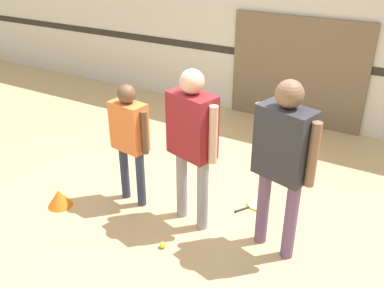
# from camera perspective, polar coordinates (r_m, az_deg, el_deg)

# --- Properties ---
(ground_plane) EXTENTS (16.00, 16.00, 0.00)m
(ground_plane) POSITION_cam_1_polar(r_m,az_deg,el_deg) (4.91, -0.80, -8.75)
(ground_plane) COLOR tan
(wall_back) EXTENTS (16.00, 0.07, 3.20)m
(wall_back) POSITION_cam_1_polar(r_m,az_deg,el_deg) (6.90, 12.63, 15.76)
(wall_back) COLOR silver
(wall_back) RESTS_ON ground_plane
(wall_panel) EXTENTS (2.14, 0.05, 1.69)m
(wall_panel) POSITION_cam_1_polar(r_m,az_deg,el_deg) (6.95, 13.81, 9.33)
(wall_panel) COLOR #756047
(wall_panel) RESTS_ON ground_plane
(person_instructor) EXTENTS (0.63, 0.38, 1.71)m
(person_instructor) POSITION_cam_1_polar(r_m,az_deg,el_deg) (4.19, 0.00, 1.42)
(person_instructor) COLOR gray
(person_instructor) RESTS_ON ground_plane
(person_student_left) EXTENTS (0.54, 0.27, 1.42)m
(person_student_left) POSITION_cam_1_polar(r_m,az_deg,el_deg) (4.67, -8.35, 1.52)
(person_student_left) COLOR #2D334C
(person_student_left) RESTS_ON ground_plane
(person_student_right) EXTENTS (0.64, 0.39, 1.75)m
(person_student_right) POSITION_cam_1_polar(r_m,az_deg,el_deg) (3.87, 12.06, -1.05)
(person_student_right) COLOR #6B4C70
(person_student_right) RESTS_ON ground_plane
(racket_spare_on_floor) EXTENTS (0.36, 0.45, 0.03)m
(racket_spare_on_floor) POSITION_cam_1_polar(r_m,az_deg,el_deg) (5.03, 8.61, -7.99)
(racket_spare_on_floor) COLOR #C6D838
(racket_spare_on_floor) RESTS_ON ground_plane
(tennis_ball_near_instructor) EXTENTS (0.07, 0.07, 0.07)m
(tennis_ball_near_instructor) POSITION_cam_1_polar(r_m,az_deg,el_deg) (4.39, -3.93, -13.28)
(tennis_ball_near_instructor) COLOR #CCE038
(tennis_ball_near_instructor) RESTS_ON ground_plane
(tennis_ball_by_spare_racket) EXTENTS (0.07, 0.07, 0.07)m
(tennis_ball_by_spare_racket) POSITION_cam_1_polar(r_m,az_deg,el_deg) (4.96, 9.56, -8.32)
(tennis_ball_by_spare_racket) COLOR #CCE038
(tennis_ball_by_spare_racket) RESTS_ON ground_plane
(training_cone) EXTENTS (0.28, 0.28, 0.21)m
(training_cone) POSITION_cam_1_polar(r_m,az_deg,el_deg) (5.14, -17.28, -6.90)
(training_cone) COLOR orange
(training_cone) RESTS_ON ground_plane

